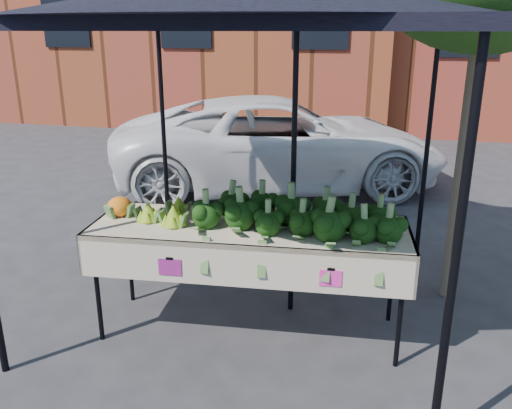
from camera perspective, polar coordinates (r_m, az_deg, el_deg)
name	(u,v)px	position (r m, az deg, el deg)	size (l,w,h in m)	color
ground	(236,328)	(4.41, -2.13, -13.17)	(90.00, 90.00, 0.00)	#2C2C2E
table	(250,279)	(4.18, -0.69, -8.03)	(2.47, 1.03, 0.90)	beige
canopy	(254,150)	(4.34, -0.27, 5.92)	(3.16, 3.16, 2.74)	black
broccoli_heap	(297,210)	(3.90, 4.49, -0.63)	(1.56, 0.59, 0.28)	black
romanesco_cluster	(166,205)	(4.16, -9.65, -0.07)	(0.45, 0.49, 0.22)	#9BBD27
cauliflower_pair	(119,204)	(4.30, -14.53, 0.06)	(0.22, 0.22, 0.20)	orange
vehicle	(282,18)	(7.85, 2.79, 19.44)	(2.26, 1.36, 4.91)	white
street_tree	(473,88)	(4.70, 22.38, 11.55)	(1.89, 1.89, 3.71)	#1E4C14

